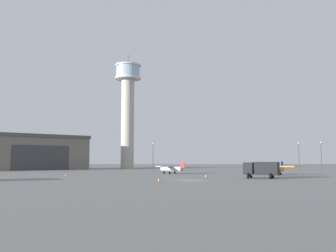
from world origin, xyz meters
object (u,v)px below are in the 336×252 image
object	(u,v)px
airplane_silver	(172,168)
light_post_west	(321,153)
light_post_east	(153,154)
traffic_cone_mid_apron	(159,180)
airplane_orange	(275,169)
light_post_north	(299,154)
traffic_cone_near_right	(66,175)
control_tower	(128,104)
truck_box_black	(262,169)
traffic_cone_near_left	(206,176)

from	to	relation	value
airplane_silver	light_post_west	bearing A→B (deg)	-112.24
light_post_east	traffic_cone_mid_apron	xyz separation A→B (m)	(2.40, -53.57, -4.49)
traffic_cone_mid_apron	airplane_orange	bearing A→B (deg)	46.25
light_post_north	traffic_cone_near_right	bearing A→B (deg)	-146.36
light_post_east	airplane_silver	bearing A→B (deg)	-77.49
traffic_cone_near_right	light_post_west	bearing A→B (deg)	30.58
airplane_silver	control_tower	bearing A→B (deg)	-35.04
airplane_silver	truck_box_black	world-z (taller)	truck_box_black
control_tower	truck_box_black	distance (m)	79.90
airplane_silver	traffic_cone_near_right	world-z (taller)	airplane_silver
control_tower	airplane_orange	size ratio (longest dim) A/B	5.36
light_post_east	traffic_cone_mid_apron	size ratio (longest dim) A/B	12.08
airplane_orange	traffic_cone_mid_apron	world-z (taller)	airplane_orange
airplane_orange	light_post_north	xyz separation A→B (m)	(16.64, 31.79, 3.67)
light_post_north	traffic_cone_mid_apron	size ratio (longest dim) A/B	12.58
traffic_cone_near_left	light_post_north	bearing A→B (deg)	54.04
light_post_west	traffic_cone_near_left	distance (m)	59.75
light_post_north	traffic_cone_near_right	distance (m)	70.91
control_tower	traffic_cone_near_left	bearing A→B (deg)	-73.61
control_tower	traffic_cone_mid_apron	distance (m)	85.90
light_post_west	light_post_east	size ratio (longest dim) A/B	1.06
control_tower	truck_box_black	xyz separation A→B (m)	(30.19, -70.71, -21.73)
traffic_cone_near_left	traffic_cone_near_right	xyz separation A→B (m)	(-26.03, 6.13, -0.07)
airplane_orange	light_post_north	distance (m)	36.07
light_post_east	traffic_cone_near_right	distance (m)	39.13
light_post_north	light_post_west	bearing A→B (deg)	-5.15
traffic_cone_mid_apron	airplane_silver	bearing A→B (deg)	85.36
light_post_east	light_post_north	distance (m)	43.48
light_post_west	traffic_cone_near_left	bearing A→B (deg)	-131.30
truck_box_black	traffic_cone_near_left	xyz separation A→B (m)	(-9.61, 0.74, -1.29)
light_post_east	traffic_cone_near_right	size ratio (longest dim) A/B	14.00
truck_box_black	traffic_cone_mid_apron	distance (m)	20.91
airplane_orange	traffic_cone_near_left	xyz separation A→B (m)	(-16.23, -13.54, -0.97)
light_post_west	light_post_east	distance (m)	49.86
truck_box_black	light_post_north	world-z (taller)	light_post_north
light_post_west	airplane_silver	bearing A→B (deg)	-150.58
airplane_orange	light_post_west	world-z (taller)	light_post_west
light_post_west	light_post_east	xyz separation A→B (m)	(-49.76, -3.01, -0.24)
airplane_orange	light_post_east	xyz separation A→B (m)	(-26.69, 28.20, 3.50)
light_post_north	traffic_cone_near_left	xyz separation A→B (m)	(-32.88, -45.33, -4.64)
airplane_silver	airplane_orange	distance (m)	22.54
traffic_cone_near_right	traffic_cone_mid_apron	bearing A→B (deg)	-44.98
airplane_silver	light_post_east	distance (m)	23.08
airplane_silver	traffic_cone_mid_apron	xyz separation A→B (m)	(-2.54, -31.31, -0.93)
control_tower	light_post_west	bearing A→B (deg)	-22.84
truck_box_black	light_post_north	distance (m)	51.72
light_post_north	truck_box_black	bearing A→B (deg)	-116.79
light_post_north	traffic_cone_near_left	world-z (taller)	light_post_north
truck_box_black	light_post_east	distance (m)	47.09
control_tower	light_post_east	size ratio (longest dim) A/B	5.25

